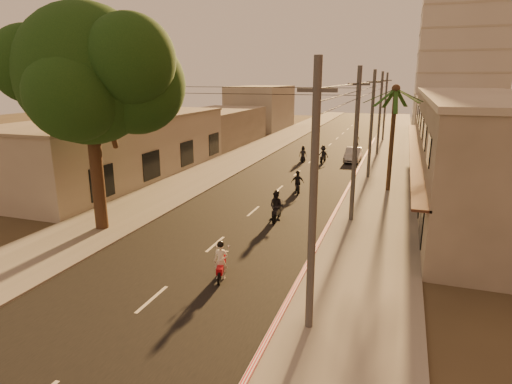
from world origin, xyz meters
The scene contains 21 objects.
ground centered at (0.00, 0.00, 0.00)m, with size 160.00×160.00×0.00m, color #383023.
road centered at (0.00, 20.00, 0.01)m, with size 10.00×140.00×0.02m, color black.
sidewalk_right centered at (7.50, 20.00, 0.06)m, with size 5.00×140.00×0.12m, color slate.
sidewalk_left centered at (-7.50, 20.00, 0.06)m, with size 5.00×140.00×0.12m, color slate.
curb_stripe centered at (5.10, 15.00, 0.10)m, with size 0.20×60.00×0.20m, color red.
shophouse_row centered at (13.95, 18.00, 3.65)m, with size 8.80×34.20×7.30m.
left_building centered at (-13.98, 14.00, 2.60)m, with size 8.20×24.20×5.20m.
distant_tower centered at (16.00, 56.00, 14.00)m, with size 12.10×12.10×28.00m.
broadleaf_tree centered at (-6.61, 2.14, 8.48)m, with size 9.60×8.70×12.10m.
palm_tree centered at (8.00, 16.00, 7.15)m, with size 5.00×5.00×8.20m.
utility_poles centered at (6.20, 20.00, 6.54)m, with size 1.20×48.26×9.00m.
filler_right centered at (14.00, 45.00, 3.00)m, with size 8.00×14.00×6.00m, color #A5A195.
filler_left_near centered at (-14.00, 34.00, 2.20)m, with size 8.00×14.00×4.40m, color #A5A195.
filler_left_far centered at (-14.00, 52.00, 3.50)m, with size 8.00×14.00×7.00m, color #A5A195.
scooter_red centered at (1.84, -1.46, 0.77)m, with size 0.87×1.72×1.73m.
scooter_mid_a centered at (1.92, 6.72, 0.86)m, with size 0.93×1.94×1.90m.
scooter_mid_b centered at (1.61, 13.36, 0.78)m, with size 1.18×1.69×1.71m.
scooter_far_a centered at (-0.74, 25.49, 0.75)m, with size 0.97×1.66×1.65m.
scooter_far_b centered at (1.31, 25.61, 0.82)m, with size 1.22×1.83×1.80m.
parked_car centered at (4.09, 27.39, 0.70)m, with size 1.48×4.23×1.39m, color #9B9DA2.
scooter_far_c centered at (3.31, 37.82, 0.78)m, with size 0.91×1.76×1.73m.
Camera 1 is at (8.69, -16.86, 8.36)m, focal length 30.00 mm.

